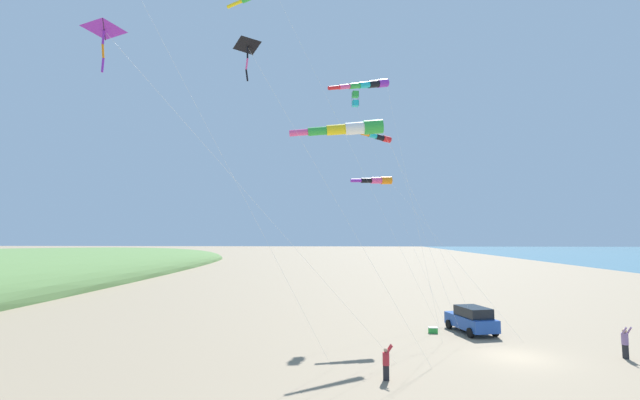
{
  "coord_description": "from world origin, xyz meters",
  "views": [
    {
      "loc": [
        9.44,
        25.75,
        6.74
      ],
      "look_at": [
        11.1,
        0.47,
        8.94
      ],
      "focal_mm": 24.22,
      "sensor_mm": 36.0,
      "label": 1
    }
  ],
  "objects_px": {
    "parked_car": "(472,319)",
    "kite_windsock_orange_high_right": "(349,129)",
    "cooler_box": "(433,330)",
    "person_child_grey_jacket": "(625,341)",
    "kite_windsock_white_trailing": "(377,180)",
    "kite_box_rainbow_low_near": "(355,99)",
    "person_child_green_jacket": "(386,361)",
    "kite_delta_black_fish_shape": "(107,33)",
    "kite_windsock_red_high_left": "(375,136)",
    "kite_delta_checkered_midright": "(249,48)",
    "kite_windsock_magenta_far_left": "(367,85)"
  },
  "relations": [
    {
      "from": "person_child_green_jacket",
      "to": "kite_delta_black_fish_shape",
      "type": "bearing_deg",
      "value": 37.87
    },
    {
      "from": "parked_car",
      "to": "kite_windsock_white_trailing",
      "type": "relative_size",
      "value": 0.41
    },
    {
      "from": "person_child_green_jacket",
      "to": "kite_windsock_red_high_left",
      "type": "xyz_separation_m",
      "value": [
        -0.26,
        -10.74,
        13.38
      ]
    },
    {
      "from": "parked_car",
      "to": "kite_windsock_white_trailing",
      "type": "distance_m",
      "value": 12.07
    },
    {
      "from": "kite_windsock_magenta_far_left",
      "to": "kite_delta_black_fish_shape",
      "type": "distance_m",
      "value": 15.9
    },
    {
      "from": "cooler_box",
      "to": "person_child_grey_jacket",
      "type": "xyz_separation_m",
      "value": [
        -9.47,
        5.86,
        0.77
      ]
    },
    {
      "from": "kite_windsock_orange_high_right",
      "to": "kite_windsock_red_high_left",
      "type": "distance_m",
      "value": 6.6
    },
    {
      "from": "kite_windsock_magenta_far_left",
      "to": "kite_box_rainbow_low_near",
      "type": "bearing_deg",
      "value": -88.04
    },
    {
      "from": "cooler_box",
      "to": "kite_windsock_white_trailing",
      "type": "distance_m",
      "value": 11.57
    },
    {
      "from": "kite_windsock_magenta_far_left",
      "to": "kite_windsock_red_high_left",
      "type": "distance_m",
      "value": 6.13
    },
    {
      "from": "kite_delta_black_fish_shape",
      "to": "kite_windsock_magenta_far_left",
      "type": "bearing_deg",
      "value": -126.37
    },
    {
      "from": "person_child_grey_jacket",
      "to": "kite_delta_checkered_midright",
      "type": "relative_size",
      "value": 0.12
    },
    {
      "from": "person_child_grey_jacket",
      "to": "kite_delta_black_fish_shape",
      "type": "height_order",
      "value": "kite_delta_black_fish_shape"
    },
    {
      "from": "parked_car",
      "to": "kite_box_rainbow_low_near",
      "type": "bearing_deg",
      "value": -44.91
    },
    {
      "from": "cooler_box",
      "to": "kite_windsock_white_trailing",
      "type": "xyz_separation_m",
      "value": [
        3.71,
        -1.35,
        10.87
      ]
    },
    {
      "from": "kite_windsock_white_trailing",
      "to": "kite_box_rainbow_low_near",
      "type": "relative_size",
      "value": 0.56
    },
    {
      "from": "cooler_box",
      "to": "kite_windsock_red_high_left",
      "type": "relative_size",
      "value": 0.04
    },
    {
      "from": "person_child_green_jacket",
      "to": "kite_windsock_white_trailing",
      "type": "xyz_separation_m",
      "value": [
        -0.47,
        -11.77,
        10.18
      ]
    },
    {
      "from": "person_child_green_jacket",
      "to": "kite_delta_black_fish_shape",
      "type": "distance_m",
      "value": 17.82
    },
    {
      "from": "cooler_box",
      "to": "kite_delta_black_fish_shape",
      "type": "distance_m",
      "value": 26.53
    },
    {
      "from": "kite_box_rainbow_low_near",
      "to": "kite_windsock_red_high_left",
      "type": "bearing_deg",
      "value": 99.25
    },
    {
      "from": "kite_windsock_red_high_left",
      "to": "kite_box_rainbow_low_near",
      "type": "height_order",
      "value": "kite_box_rainbow_low_near"
    },
    {
      "from": "cooler_box",
      "to": "kite_delta_black_fish_shape",
      "type": "bearing_deg",
      "value": 52.19
    },
    {
      "from": "person_child_grey_jacket",
      "to": "kite_windsock_magenta_far_left",
      "type": "height_order",
      "value": "kite_windsock_magenta_far_left"
    },
    {
      "from": "kite_windsock_magenta_far_left",
      "to": "parked_car",
      "type": "bearing_deg",
      "value": -142.73
    },
    {
      "from": "kite_windsock_orange_high_right",
      "to": "person_child_grey_jacket",
      "type": "bearing_deg",
      "value": -179.81
    },
    {
      "from": "person_child_green_jacket",
      "to": "parked_car",
      "type": "bearing_deg",
      "value": -123.03
    },
    {
      "from": "kite_windsock_orange_high_right",
      "to": "kite_delta_black_fish_shape",
      "type": "relative_size",
      "value": 1.0
    },
    {
      "from": "kite_windsock_red_high_left",
      "to": "kite_delta_checkered_midright",
      "type": "relative_size",
      "value": 0.96
    },
    {
      "from": "kite_windsock_red_high_left",
      "to": "kite_windsock_magenta_far_left",
      "type": "bearing_deg",
      "value": 81.96
    },
    {
      "from": "kite_windsock_white_trailing",
      "to": "kite_windsock_orange_high_right",
      "type": "relative_size",
      "value": 0.82
    },
    {
      "from": "kite_delta_checkered_midright",
      "to": "kite_delta_black_fish_shape",
      "type": "distance_m",
      "value": 5.92
    },
    {
      "from": "cooler_box",
      "to": "kite_windsock_red_high_left",
      "type": "xyz_separation_m",
      "value": [
        3.92,
        -0.32,
        14.07
      ]
    },
    {
      "from": "person_child_green_jacket",
      "to": "kite_delta_black_fish_shape",
      "type": "height_order",
      "value": "kite_delta_black_fish_shape"
    },
    {
      "from": "kite_box_rainbow_low_near",
      "to": "kite_windsock_magenta_far_left",
      "type": "bearing_deg",
      "value": 91.96
    },
    {
      "from": "kite_windsock_magenta_far_left",
      "to": "kite_windsock_red_high_left",
      "type": "height_order",
      "value": "kite_windsock_magenta_far_left"
    },
    {
      "from": "kite_box_rainbow_low_near",
      "to": "kite_delta_checkered_midright",
      "type": "xyz_separation_m",
      "value": [
        5.0,
        21.95,
        -4.79
      ]
    },
    {
      "from": "kite_windsock_red_high_left",
      "to": "kite_box_rainbow_low_near",
      "type": "bearing_deg",
      "value": -80.75
    },
    {
      "from": "person_child_green_jacket",
      "to": "kite_delta_checkered_midright",
      "type": "bearing_deg",
      "value": 29.08
    },
    {
      "from": "parked_car",
      "to": "kite_windsock_orange_high_right",
      "type": "xyz_separation_m",
      "value": [
        8.6,
        6.16,
        12.34
      ]
    },
    {
      "from": "cooler_box",
      "to": "kite_box_rainbow_low_near",
      "type": "bearing_deg",
      "value": -57.6
    },
    {
      "from": "kite_windsock_orange_high_right",
      "to": "kite_delta_black_fish_shape",
      "type": "distance_m",
      "value": 14.68
    },
    {
      "from": "cooler_box",
      "to": "kite_delta_checkered_midright",
      "type": "relative_size",
      "value": 0.04
    },
    {
      "from": "person_child_grey_jacket",
      "to": "kite_windsock_orange_high_right",
      "type": "bearing_deg",
      "value": 0.19
    },
    {
      "from": "kite_box_rainbow_low_near",
      "to": "kite_delta_black_fish_shape",
      "type": "relative_size",
      "value": 1.47
    },
    {
      "from": "kite_windsock_orange_high_right",
      "to": "kite_windsock_red_high_left",
      "type": "height_order",
      "value": "kite_windsock_red_high_left"
    },
    {
      "from": "parked_car",
      "to": "kite_windsock_orange_high_right",
      "type": "relative_size",
      "value": 0.33
    },
    {
      "from": "kite_windsock_orange_high_right",
      "to": "kite_box_rainbow_low_near",
      "type": "relative_size",
      "value": 0.68
    },
    {
      "from": "kite_delta_checkered_midright",
      "to": "person_child_grey_jacket",
      "type": "bearing_deg",
      "value": -158.1
    },
    {
      "from": "person_child_grey_jacket",
      "to": "kite_windsock_white_trailing",
      "type": "relative_size",
      "value": 0.16
    }
  ]
}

